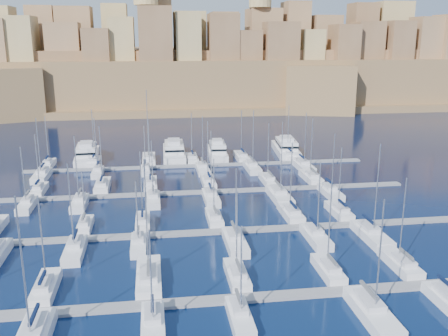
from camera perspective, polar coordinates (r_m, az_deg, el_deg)
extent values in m
plane|color=black|center=(94.14, -1.10, -4.65)|extent=(600.00, 600.00, 0.00)
cube|color=slate|center=(63.33, 2.83, -14.62)|extent=(84.00, 2.00, 0.40)
cube|color=slate|center=(82.93, -0.07, -7.24)|extent=(84.00, 2.00, 0.40)
cube|color=slate|center=(103.50, -1.79, -2.73)|extent=(84.00, 2.00, 0.40)
cube|color=slate|center=(124.56, -2.93, 0.28)|extent=(84.00, 2.00, 0.40)
cube|color=white|center=(68.45, -19.67, -12.86)|extent=(2.63, 8.76, 1.64)
cube|color=silver|center=(67.17, -19.91, -12.31)|extent=(1.84, 3.94, 0.70)
cylinder|color=#9EA0A8|center=(66.22, -20.08, -7.75)|extent=(0.18, 0.18, 11.17)
cube|color=black|center=(66.33, -20.06, -11.67)|extent=(0.35, 3.50, 0.35)
cube|color=white|center=(67.80, -8.59, -12.34)|extent=(3.19, 10.64, 1.73)
cube|color=silver|center=(66.30, -8.63, -11.82)|extent=(2.23, 4.79, 0.70)
cylinder|color=#9EA0A8|center=(64.93, -8.87, -5.48)|extent=(0.18, 0.18, 15.13)
cube|color=#595B60|center=(65.37, -8.67, -11.20)|extent=(0.35, 4.26, 0.35)
cube|color=white|center=(67.64, 1.48, -12.28)|extent=(2.55, 8.49, 1.62)
cube|color=silver|center=(66.37, 1.62, -11.72)|extent=(1.78, 3.82, 0.70)
cylinder|color=#9EA0A8|center=(65.43, 1.46, -7.22)|extent=(0.18, 0.18, 10.90)
cube|color=#595B60|center=(65.53, 1.69, -11.06)|extent=(0.35, 3.40, 0.35)
cube|color=white|center=(70.54, 11.81, -11.43)|extent=(2.47, 8.24, 1.61)
cube|color=silver|center=(69.35, 12.09, -10.86)|extent=(1.73, 3.71, 0.70)
cylinder|color=#9EA0A8|center=(68.23, 11.99, -6.18)|extent=(0.18, 0.18, 11.88)
cube|color=#595B60|center=(68.56, 12.26, -10.21)|extent=(0.35, 3.29, 0.35)
cube|color=white|center=(74.91, 19.47, -10.37)|extent=(2.68, 8.94, 1.65)
cube|color=silver|center=(73.72, 19.87, -9.82)|extent=(1.88, 4.03, 0.70)
cylinder|color=#9EA0A8|center=(72.81, 19.76, -5.48)|extent=(0.18, 0.18, 11.63)
cube|color=#595B60|center=(72.95, 20.11, -9.21)|extent=(0.35, 3.58, 0.35)
cube|color=silver|center=(58.58, -20.91, -16.51)|extent=(2.23, 4.78, 0.70)
cylinder|color=#9EA0A8|center=(53.88, -21.98, -10.72)|extent=(0.18, 0.18, 15.23)
cube|color=black|center=(58.51, -20.89, -15.36)|extent=(0.35, 4.25, 0.35)
cube|color=white|center=(57.72, -8.11, -17.58)|extent=(2.56, 8.54, 1.63)
cube|color=silver|center=(57.85, -8.16, -16.15)|extent=(1.79, 3.84, 0.70)
cylinder|color=#9EA0A8|center=(54.30, -8.35, -12.27)|extent=(0.18, 0.18, 10.77)
cube|color=black|center=(57.69, -8.20, -15.04)|extent=(0.35, 3.42, 0.35)
cube|color=white|center=(58.68, 1.85, -16.86)|extent=(2.37, 7.89, 1.59)
cube|color=silver|center=(58.76, 1.72, -15.50)|extent=(1.66, 3.55, 0.70)
cylinder|color=#9EA0A8|center=(55.40, 1.97, -11.73)|extent=(0.18, 0.18, 10.51)
cube|color=#595B60|center=(58.57, 1.66, -14.42)|extent=(0.35, 3.16, 0.35)
cube|color=white|center=(61.78, 16.60, -15.71)|extent=(3.12, 10.42, 1.72)
cube|color=silver|center=(62.00, 16.28, -14.28)|extent=(2.19, 4.69, 0.70)
cylinder|color=#9EA0A8|center=(58.02, 17.36, -9.60)|extent=(0.18, 0.18, 13.13)
cube|color=#595B60|center=(61.93, 16.15, -13.20)|extent=(0.35, 4.17, 0.35)
cube|color=silver|center=(67.08, 24.16, -12.78)|extent=(1.86, 3.99, 0.70)
cube|color=black|center=(66.96, 24.06, -11.82)|extent=(0.35, 3.54, 0.35)
cube|color=white|center=(87.34, -15.58, -6.45)|extent=(2.24, 7.46, 1.57)
cube|color=silver|center=(86.25, -15.69, -5.93)|extent=(1.57, 3.36, 0.70)
cylinder|color=#9EA0A8|center=(86.04, -15.78, -3.21)|extent=(0.18, 0.18, 8.55)
cube|color=#595B60|center=(85.55, -15.77, -5.35)|extent=(0.35, 2.98, 0.35)
cube|color=white|center=(86.81, -9.26, -6.21)|extent=(2.41, 8.02, 1.60)
cube|color=silver|center=(85.65, -9.30, -5.68)|extent=(1.68, 3.61, 0.70)
cylinder|color=#9EA0A8|center=(85.08, -9.44, -1.94)|extent=(0.18, 0.18, 11.63)
cube|color=black|center=(84.92, -9.33, -5.11)|extent=(0.35, 3.21, 0.35)
cube|color=white|center=(87.41, -1.11, -5.86)|extent=(2.45, 8.17, 1.61)
cube|color=silver|center=(86.25, -1.05, -5.33)|extent=(1.72, 3.68, 0.70)
cylinder|color=#9EA0A8|center=(85.95, -1.17, -2.16)|extent=(0.18, 0.18, 9.91)
cube|color=#595B60|center=(85.52, -1.02, -4.76)|extent=(0.35, 3.27, 0.35)
cube|color=white|center=(90.62, 7.62, -5.21)|extent=(2.83, 9.45, 1.67)
cube|color=silver|center=(89.37, 7.80, -4.69)|extent=(1.98, 4.25, 0.70)
cylinder|color=#9EA0A8|center=(88.97, 7.68, -0.93)|extent=(0.18, 0.18, 12.09)
cube|color=black|center=(88.60, 7.91, -4.15)|extent=(0.35, 3.78, 0.35)
cube|color=white|center=(93.09, 12.99, -4.93)|extent=(2.63, 8.78, 1.64)
cube|color=silver|center=(91.94, 13.23, -4.42)|extent=(1.84, 3.95, 0.70)
cylinder|color=#9EA0A8|center=(91.58, 13.12, -1.08)|extent=(0.18, 0.18, 11.10)
cube|color=black|center=(91.22, 13.37, -3.89)|extent=(0.35, 3.51, 0.35)
cube|color=white|center=(77.96, -16.67, -9.12)|extent=(2.71, 9.04, 1.65)
cube|color=silver|center=(78.33, -16.64, -8.07)|extent=(1.90, 4.07, 0.70)
cylinder|color=#9EA0A8|center=(75.00, -17.12, -4.24)|extent=(0.18, 0.18, 12.69)
cube|color=black|center=(78.35, -16.65, -7.24)|extent=(0.35, 3.62, 0.35)
cube|color=white|center=(77.70, -9.73, -8.80)|extent=(2.30, 7.68, 1.58)
cube|color=silver|center=(77.96, -9.75, -7.81)|extent=(1.61, 3.46, 0.70)
cylinder|color=#9EA0A8|center=(75.30, -9.92, -5.01)|extent=(0.18, 0.18, 9.60)
cube|color=#595B60|center=(77.93, -9.78, -6.99)|extent=(0.35, 3.07, 0.35)
cube|color=white|center=(77.56, 1.29, -8.58)|extent=(2.94, 9.80, 1.69)
cube|color=silver|center=(77.99, 1.18, -7.49)|extent=(2.06, 4.41, 0.70)
cylinder|color=#9EA0A8|center=(74.79, 1.38, -4.19)|extent=(0.18, 0.18, 11.20)
cube|color=#595B60|center=(78.05, 1.12, -6.64)|extent=(0.35, 3.92, 0.35)
cube|color=white|center=(80.84, 10.45, -7.85)|extent=(2.76, 9.20, 1.66)
cube|color=silver|center=(81.20, 10.29, -6.84)|extent=(1.93, 4.14, 0.70)
cylinder|color=#9EA0A8|center=(78.14, 10.79, -3.45)|extent=(0.18, 0.18, 11.68)
cube|color=black|center=(81.24, 10.22, -6.03)|extent=(0.35, 3.68, 0.35)
cube|color=white|center=(83.48, 16.52, -7.47)|extent=(3.15, 10.50, 1.72)
cube|color=silver|center=(83.93, 16.28, -6.44)|extent=(2.20, 4.72, 0.70)
cylinder|color=#9EA0A8|center=(80.43, 17.08, -2.31)|extent=(0.18, 0.18, 14.27)
cube|color=black|center=(84.01, 16.19, -5.65)|extent=(0.35, 4.20, 0.35)
cube|color=white|center=(110.18, -20.34, -2.42)|extent=(2.37, 7.89, 1.59)
cube|color=silver|center=(109.12, -20.47, -1.96)|extent=(1.66, 3.55, 0.70)
cylinder|color=#9EA0A8|center=(108.97, -20.59, 0.80)|extent=(0.18, 0.18, 10.98)
cube|color=black|center=(108.47, -20.56, -1.49)|extent=(0.35, 3.16, 0.35)
cube|color=white|center=(109.01, -13.70, -2.06)|extent=(2.92, 9.74, 1.69)
cube|color=silver|center=(107.75, -13.79, -1.60)|extent=(2.05, 4.38, 0.70)
cylinder|color=#9EA0A8|center=(107.75, -13.90, 1.52)|extent=(0.18, 0.18, 12.06)
cube|color=black|center=(107.00, -13.85, -1.13)|extent=(0.35, 3.90, 0.35)
cube|color=white|center=(108.19, -8.40, -1.92)|extent=(2.76, 9.19, 1.66)
cube|color=silver|center=(106.98, -8.42, -1.46)|extent=(1.93, 4.13, 0.70)
cylinder|color=#9EA0A8|center=(106.75, -8.55, 2.01)|extent=(0.18, 0.18, 13.34)
cube|color=black|center=(106.25, -8.44, -0.98)|extent=(0.35, 3.68, 0.35)
cube|color=white|center=(108.76, -1.81, -1.68)|extent=(2.74, 9.13, 1.66)
cube|color=silver|center=(107.56, -1.76, -1.22)|extent=(1.92, 4.11, 0.70)
cylinder|color=#9EA0A8|center=(107.41, -1.87, 2.04)|extent=(0.18, 0.18, 12.61)
cube|color=black|center=(106.84, -1.74, -0.74)|extent=(0.35, 3.65, 0.35)
cube|color=white|center=(110.68, 5.05, -1.45)|extent=(2.56, 8.55, 1.63)
cube|color=silver|center=(109.56, 5.17, -0.99)|extent=(1.80, 3.85, 0.70)
cylinder|color=#9EA0A8|center=(109.39, 5.08, 2.03)|extent=(0.18, 0.18, 11.94)
cube|color=#595B60|center=(108.88, 5.23, -0.52)|extent=(0.35, 3.42, 0.35)
cube|color=white|center=(113.89, 9.89, -1.13)|extent=(2.94, 9.80, 1.69)
cube|color=silver|center=(112.68, 10.07, -0.68)|extent=(2.06, 4.41, 0.70)
cylinder|color=#9EA0A8|center=(112.63, 9.97, 2.44)|extent=(0.18, 0.18, 12.61)
cube|color=#595B60|center=(111.96, 10.17, -0.23)|extent=(0.35, 3.92, 0.35)
cube|color=white|center=(100.82, -21.59, -4.09)|extent=(2.50, 8.33, 1.62)
cube|color=silver|center=(101.25, -21.55, -3.32)|extent=(1.75, 3.75, 0.70)
cylinder|color=#9EA0A8|center=(98.73, -21.98, -0.78)|extent=(0.18, 0.18, 10.70)
cube|color=#595B60|center=(101.33, -21.56, -2.68)|extent=(0.35, 3.33, 0.35)
cube|color=white|center=(98.76, -16.18, -4.00)|extent=(2.63, 8.77, 1.64)
cube|color=silver|center=(99.23, -16.16, -3.20)|extent=(1.84, 3.95, 0.70)
cylinder|color=#9EA0A8|center=(96.39, -16.51, -0.12)|extent=(0.18, 0.18, 12.40)
cube|color=#595B60|center=(99.34, -16.17, -2.54)|extent=(0.35, 3.51, 0.35)
cube|color=white|center=(97.86, -8.07, -3.72)|extent=(2.54, 8.46, 1.62)
cube|color=silver|center=(98.31, -8.10, -2.92)|extent=(1.78, 3.80, 0.70)
cylinder|color=#9EA0A8|center=(95.64, -8.20, -0.16)|extent=(0.18, 0.18, 11.16)
cube|color=#595B60|center=(98.40, -8.12, -2.27)|extent=(0.35, 3.38, 0.35)
cube|color=white|center=(98.03, -1.49, -3.53)|extent=(2.80, 9.33, 1.67)
cube|color=silver|center=(98.55, -1.55, -2.71)|extent=(1.96, 4.20, 0.70)
cylinder|color=#9EA0A8|center=(95.56, -1.48, 0.52)|extent=(0.18, 0.18, 12.83)
cube|color=black|center=(98.68, -1.59, -2.05)|extent=(0.35, 3.73, 0.35)
cube|color=white|center=(99.60, 6.38, -3.29)|extent=(3.33, 11.10, 1.75)
cube|color=silver|center=(100.26, 6.24, -2.43)|extent=(2.33, 4.99, 0.70)
cylinder|color=#9EA0A8|center=(96.92, 6.60, 1.09)|extent=(0.18, 0.18, 14.19)
cube|color=#595B60|center=(100.47, 6.18, -1.77)|extent=(0.35, 4.44, 0.35)
cube|color=white|center=(103.68, 12.09, -2.84)|extent=(2.75, 9.17, 1.66)
cube|color=silver|center=(104.16, 11.96, -2.07)|extent=(1.93, 4.13, 0.70)
cylinder|color=#9EA0A8|center=(101.50, 12.38, 0.66)|extent=(0.18, 0.18, 11.61)
cube|color=black|center=(104.28, 11.90, -1.45)|extent=(0.35, 3.67, 0.35)
cube|color=white|center=(131.55, -19.41, 0.36)|extent=(2.44, 8.13, 1.61)
cube|color=silver|center=(130.51, -19.52, 0.76)|extent=(1.71, 3.66, 0.70)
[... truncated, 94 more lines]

